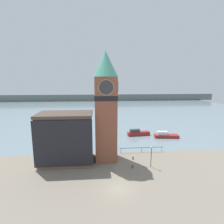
{
  "coord_description": "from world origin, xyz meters",
  "views": [
    {
      "loc": [
        -2.83,
        -22.95,
        15.59
      ],
      "look_at": [
        -0.27,
        7.57,
        10.05
      ],
      "focal_mm": 28.0,
      "sensor_mm": 36.0,
      "label": 1
    }
  ],
  "objects_px": {
    "clock_tower": "(106,104)",
    "boat_far": "(165,135)",
    "lamp_post": "(151,153)",
    "pier_building": "(66,138)",
    "mooring_bollard_near": "(133,158)",
    "boat_near": "(138,133)",
    "mooring_bollard_far": "(132,166)"
  },
  "relations": [
    {
      "from": "clock_tower",
      "to": "pier_building",
      "type": "xyz_separation_m",
      "value": [
        -7.64,
        -0.58,
        -6.26
      ]
    },
    {
      "from": "clock_tower",
      "to": "mooring_bollard_near",
      "type": "height_order",
      "value": "clock_tower"
    },
    {
      "from": "boat_far",
      "to": "clock_tower",
      "type": "bearing_deg",
      "value": -138.16
    },
    {
      "from": "pier_building",
      "to": "lamp_post",
      "type": "xyz_separation_m",
      "value": [
        15.61,
        -3.52,
        -2.07
      ]
    },
    {
      "from": "clock_tower",
      "to": "boat_far",
      "type": "bearing_deg",
      "value": 35.08
    },
    {
      "from": "boat_far",
      "to": "mooring_bollard_far",
      "type": "height_order",
      "value": "boat_far"
    },
    {
      "from": "lamp_post",
      "to": "pier_building",
      "type": "bearing_deg",
      "value": 167.31
    },
    {
      "from": "clock_tower",
      "to": "mooring_bollard_far",
      "type": "bearing_deg",
      "value": -42.72
    },
    {
      "from": "boat_far",
      "to": "mooring_bollard_far",
      "type": "distance_m",
      "value": 20.45
    },
    {
      "from": "boat_far",
      "to": "lamp_post",
      "type": "distance_m",
      "value": 18.58
    },
    {
      "from": "pier_building",
      "to": "boat_far",
      "type": "relative_size",
      "value": 1.52
    },
    {
      "from": "boat_far",
      "to": "mooring_bollard_near",
      "type": "xyz_separation_m",
      "value": [
        -11.68,
        -12.69,
        -0.29
      ]
    },
    {
      "from": "lamp_post",
      "to": "boat_near",
      "type": "bearing_deg",
      "value": 84.11
    },
    {
      "from": "mooring_bollard_near",
      "to": "mooring_bollard_far",
      "type": "bearing_deg",
      "value": -103.14
    },
    {
      "from": "boat_near",
      "to": "boat_far",
      "type": "relative_size",
      "value": 0.97
    },
    {
      "from": "mooring_bollard_far",
      "to": "clock_tower",
      "type": "bearing_deg",
      "value": 137.28
    },
    {
      "from": "clock_tower",
      "to": "lamp_post",
      "type": "relative_size",
      "value": 5.28
    },
    {
      "from": "pier_building",
      "to": "mooring_bollard_near",
      "type": "height_order",
      "value": "pier_building"
    },
    {
      "from": "pier_building",
      "to": "mooring_bollard_near",
      "type": "bearing_deg",
      "value": -0.61
    },
    {
      "from": "boat_far",
      "to": "lamp_post",
      "type": "bearing_deg",
      "value": -112.69
    },
    {
      "from": "clock_tower",
      "to": "boat_near",
      "type": "bearing_deg",
      "value": 55.67
    },
    {
      "from": "pier_building",
      "to": "boat_near",
      "type": "height_order",
      "value": "pier_building"
    },
    {
      "from": "clock_tower",
      "to": "boat_near",
      "type": "relative_size",
      "value": 3.23
    },
    {
      "from": "clock_tower",
      "to": "lamp_post",
      "type": "bearing_deg",
      "value": -27.18
    },
    {
      "from": "boat_far",
      "to": "mooring_bollard_near",
      "type": "bearing_deg",
      "value": -125.87
    },
    {
      "from": "clock_tower",
      "to": "mooring_bollard_near",
      "type": "xyz_separation_m",
      "value": [
        5.37,
        -0.72,
        -10.76
      ]
    },
    {
      "from": "mooring_bollard_near",
      "to": "pier_building",
      "type": "bearing_deg",
      "value": 179.39
    },
    {
      "from": "mooring_bollard_far",
      "to": "boat_near",
      "type": "bearing_deg",
      "value": 74.06
    },
    {
      "from": "clock_tower",
      "to": "mooring_bollard_near",
      "type": "bearing_deg",
      "value": -7.63
    },
    {
      "from": "pier_building",
      "to": "boat_far",
      "type": "xyz_separation_m",
      "value": [
        24.69,
        12.55,
        -4.21
      ]
    },
    {
      "from": "mooring_bollard_near",
      "to": "lamp_post",
      "type": "xyz_separation_m",
      "value": [
        2.61,
        -3.38,
        2.43
      ]
    },
    {
      "from": "pier_building",
      "to": "mooring_bollard_far",
      "type": "xyz_separation_m",
      "value": [
        12.19,
        -3.62,
        -4.47
      ]
    }
  ]
}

